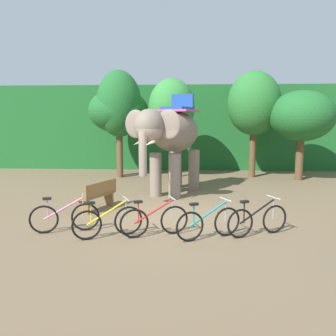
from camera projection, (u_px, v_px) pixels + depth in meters
ground_plane at (170, 217)px, 9.98m from camera, size 80.00×80.00×0.00m
foliage_hedge at (180, 127)px, 22.13m from camera, size 36.00×6.00×4.70m
tree_center_right at (119, 111)px, 17.02m from camera, size 2.93×2.93×4.31m
tree_center at (119, 104)px, 16.54m from camera, size 2.13×2.13×5.13m
tree_far_right at (172, 108)px, 16.41m from camera, size 2.20×2.20×4.73m
tree_far_left at (254, 104)px, 16.60m from camera, size 2.53×2.53×5.10m
tree_left at (302, 116)px, 15.85m from camera, size 3.00×3.00×4.13m
elephant at (172, 136)px, 12.83m from camera, size 2.94×4.18×3.78m
bike_pink at (65, 217)px, 8.64m from camera, size 1.65×0.65×0.92m
bike_yellow at (108, 222)px, 8.25m from camera, size 1.56×0.83×0.92m
bike_red at (154, 220)px, 8.34m from camera, size 1.61×0.74×0.92m
bike_teal at (209, 223)px, 8.15m from camera, size 1.56×0.84×0.92m
bike_black at (258, 220)px, 8.38m from camera, size 1.57×0.82×0.92m
wooden_bench at (98, 194)px, 10.83m from camera, size 0.97×1.54×0.89m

